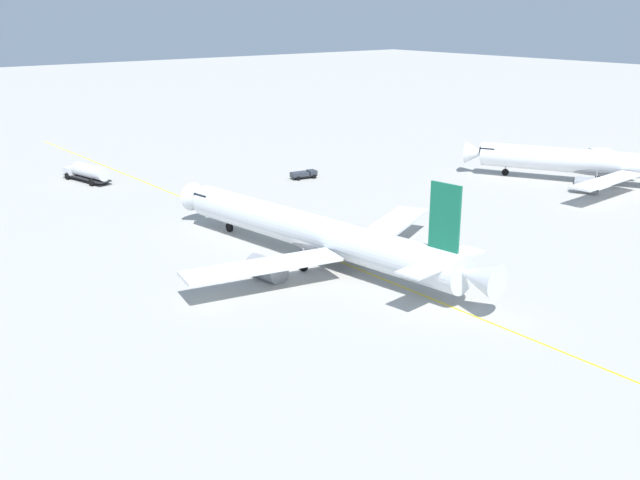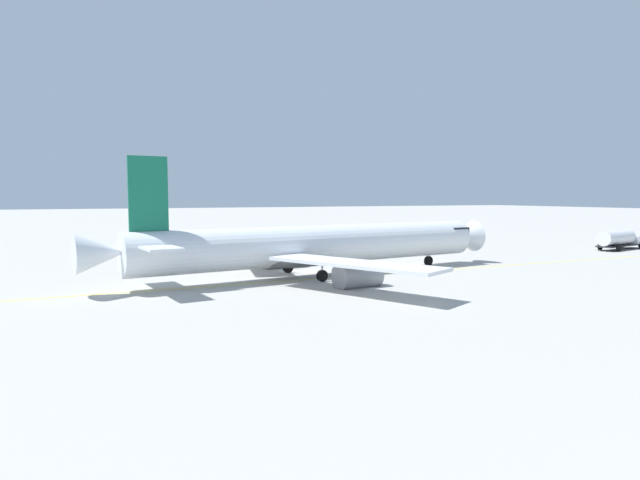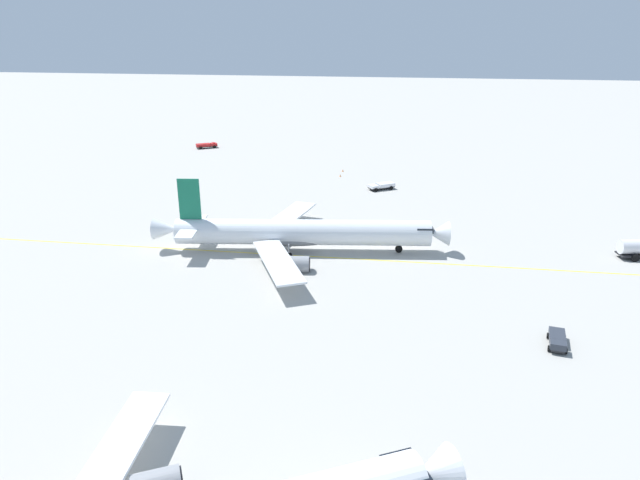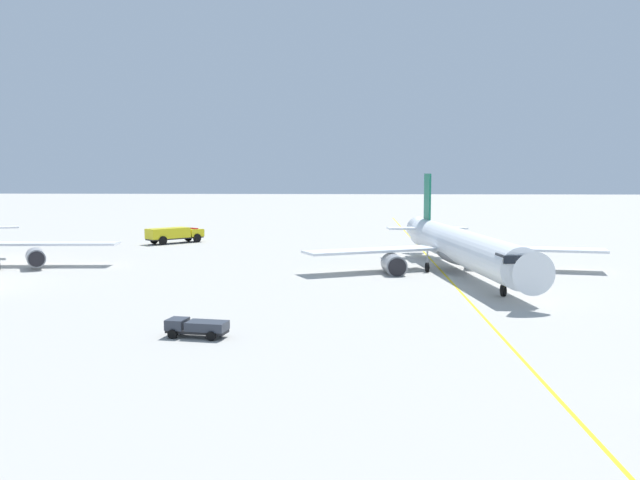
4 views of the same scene
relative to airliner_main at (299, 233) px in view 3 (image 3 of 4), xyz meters
name	(u,v)px [view 3 (image 3 of 4)]	position (x,y,z in m)	size (l,w,h in m)	color
ground_plane	(304,246)	(2.30, -0.23, -2.88)	(600.00, 600.00, 0.00)	#ADAAA3
airliner_main	(299,233)	(0.00, 0.00, 0.00)	(34.99, 44.05, 11.29)	silver
pushback_tug_truck	(382,186)	(36.60, -10.36, -2.07)	(4.74, 5.70, 1.30)	#232326
ops_pickup_truck	(207,145)	(71.38, 39.57, -2.07)	(4.50, 5.81, 1.41)	#232326
baggage_truck_truck	(557,340)	(-22.43, -32.11, -2.17)	(4.37, 2.45, 1.22)	#232326
taxiway_centreline	(272,254)	(-1.74, 3.80, -2.88)	(1.45, 191.28, 0.01)	yellow
safety_cone_near	(340,175)	(45.84, -0.59, -2.61)	(0.36, 0.36, 0.55)	orange
safety_cone_mid	(343,170)	(50.59, -0.60, -2.61)	(0.36, 0.36, 0.55)	orange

